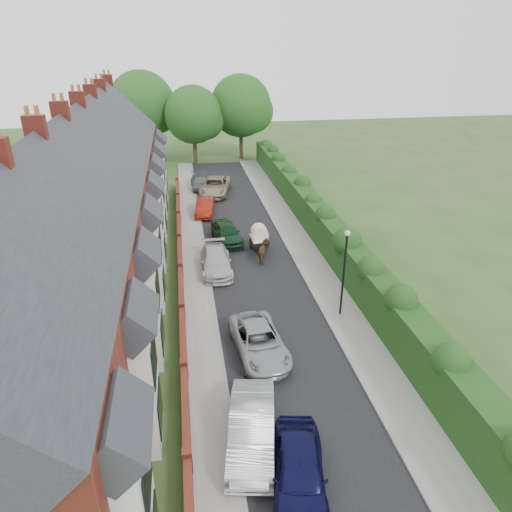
{
  "coord_description": "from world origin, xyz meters",
  "views": [
    {
      "loc": [
        -4.83,
        -16.65,
        14.09
      ],
      "look_at": [
        -0.75,
        7.88,
        2.2
      ],
      "focal_mm": 32.0,
      "sensor_mm": 36.0,
      "label": 1
    }
  ],
  "objects_px": {
    "car_red": "(205,207)",
    "horse_cart": "(259,236)",
    "lamppost": "(345,263)",
    "horse": "(264,252)",
    "car_white": "(216,261)",
    "car_beige": "(215,186)",
    "car_navy": "(299,471)",
    "car_silver_a": "(252,429)",
    "car_silver_b": "(259,341)",
    "car_grey": "(200,182)",
    "car_green": "(227,232)"
  },
  "relations": [
    {
      "from": "car_grey",
      "to": "car_navy",
      "type": "bearing_deg",
      "value": -89.16
    },
    {
      "from": "car_beige",
      "to": "horse_cart",
      "type": "bearing_deg",
      "value": -68.51
    },
    {
      "from": "lamppost",
      "to": "car_navy",
      "type": "height_order",
      "value": "lamppost"
    },
    {
      "from": "car_silver_a",
      "to": "car_silver_b",
      "type": "height_order",
      "value": "car_silver_a"
    },
    {
      "from": "car_green",
      "to": "horse_cart",
      "type": "bearing_deg",
      "value": -50.45
    },
    {
      "from": "car_grey",
      "to": "horse",
      "type": "height_order",
      "value": "horse"
    },
    {
      "from": "car_white",
      "to": "car_navy",
      "type": "bearing_deg",
      "value": -84.7
    },
    {
      "from": "car_silver_b",
      "to": "car_red",
      "type": "xyz_separation_m",
      "value": [
        -1.33,
        20.32,
        0.0
      ]
    },
    {
      "from": "car_green",
      "to": "horse_cart",
      "type": "distance_m",
      "value": 3.0
    },
    {
      "from": "lamppost",
      "to": "car_silver_b",
      "type": "xyz_separation_m",
      "value": [
        -5.07,
        -2.6,
        -2.61
      ]
    },
    {
      "from": "car_red",
      "to": "horse_cart",
      "type": "height_order",
      "value": "horse_cart"
    },
    {
      "from": "car_green",
      "to": "car_silver_a",
      "type": "bearing_deg",
      "value": -101.48
    },
    {
      "from": "car_silver_a",
      "to": "horse",
      "type": "relative_size",
      "value": 2.71
    },
    {
      "from": "car_beige",
      "to": "car_grey",
      "type": "distance_m",
      "value": 2.45
    },
    {
      "from": "car_white",
      "to": "car_red",
      "type": "xyz_separation_m",
      "value": [
        0.0,
        11.12,
        -0.01
      ]
    },
    {
      "from": "lamppost",
      "to": "car_white",
      "type": "relative_size",
      "value": 1.06
    },
    {
      "from": "car_beige",
      "to": "car_silver_a",
      "type": "bearing_deg",
      "value": -79.05
    },
    {
      "from": "car_white",
      "to": "car_green",
      "type": "height_order",
      "value": "car_green"
    },
    {
      "from": "car_green",
      "to": "car_beige",
      "type": "bearing_deg",
      "value": 80.98
    },
    {
      "from": "car_navy",
      "to": "car_silver_a",
      "type": "bearing_deg",
      "value": 132.49
    },
    {
      "from": "car_navy",
      "to": "car_white",
      "type": "distance_m",
      "value": 16.86
    },
    {
      "from": "car_white",
      "to": "car_grey",
      "type": "relative_size",
      "value": 1.06
    },
    {
      "from": "car_silver_a",
      "to": "car_silver_b",
      "type": "distance_m",
      "value": 5.64
    },
    {
      "from": "car_silver_b",
      "to": "car_white",
      "type": "bearing_deg",
      "value": 92.9
    },
    {
      "from": "car_red",
      "to": "horse_cart",
      "type": "relative_size",
      "value": 1.53
    },
    {
      "from": "car_navy",
      "to": "car_green",
      "type": "relative_size",
      "value": 1.02
    },
    {
      "from": "lamppost",
      "to": "horse",
      "type": "xyz_separation_m",
      "value": [
        -2.98,
        7.4,
        -2.54
      ]
    },
    {
      "from": "horse_cart",
      "to": "car_grey",
      "type": "bearing_deg",
      "value": 102.01
    },
    {
      "from": "car_silver_a",
      "to": "car_navy",
      "type": "bearing_deg",
      "value": -47.19
    },
    {
      "from": "car_grey",
      "to": "horse_cart",
      "type": "height_order",
      "value": "horse_cart"
    },
    {
      "from": "car_navy",
      "to": "horse",
      "type": "relative_size",
      "value": 2.54
    },
    {
      "from": "car_silver_b",
      "to": "lamppost",
      "type": "bearing_deg",
      "value": 21.82
    },
    {
      "from": "car_navy",
      "to": "horse",
      "type": "xyz_separation_m",
      "value": [
        2.02,
        17.6,
        -0.02
      ]
    },
    {
      "from": "car_red",
      "to": "car_silver_a",
      "type": "bearing_deg",
      "value": -81.24
    },
    {
      "from": "car_beige",
      "to": "horse_cart",
      "type": "xyz_separation_m",
      "value": [
        2.02,
        -14.07,
        0.33
      ]
    },
    {
      "from": "car_navy",
      "to": "car_red",
      "type": "bearing_deg",
      "value": 103.39
    },
    {
      "from": "car_white",
      "to": "car_red",
      "type": "relative_size",
      "value": 1.16
    },
    {
      "from": "car_grey",
      "to": "horse_cart",
      "type": "xyz_separation_m",
      "value": [
        3.42,
        -16.07,
        0.47
      ]
    },
    {
      "from": "horse_cart",
      "to": "horse",
      "type": "bearing_deg",
      "value": -90.0
    },
    {
      "from": "car_red",
      "to": "car_grey",
      "type": "bearing_deg",
      "value": 98.56
    },
    {
      "from": "car_grey",
      "to": "lamppost",
      "type": "bearing_deg",
      "value": -77.27
    },
    {
      "from": "car_white",
      "to": "horse",
      "type": "bearing_deg",
      "value": 13.69
    },
    {
      "from": "lamppost",
      "to": "car_grey",
      "type": "bearing_deg",
      "value": 104.14
    },
    {
      "from": "car_silver_b",
      "to": "car_white",
      "type": "xyz_separation_m",
      "value": [
        -1.33,
        9.2,
        0.02
      ]
    },
    {
      "from": "car_grey",
      "to": "car_green",
      "type": "bearing_deg",
      "value": -86.47
    },
    {
      "from": "car_white",
      "to": "car_beige",
      "type": "distance_m",
      "value": 16.86
    },
    {
      "from": "car_silver_a",
      "to": "car_grey",
      "type": "xyz_separation_m",
      "value": [
        -0.09,
        33.5,
        -0.14
      ]
    },
    {
      "from": "car_silver_a",
      "to": "car_grey",
      "type": "height_order",
      "value": "car_silver_a"
    },
    {
      "from": "lamppost",
      "to": "car_beige",
      "type": "height_order",
      "value": "lamppost"
    },
    {
      "from": "car_green",
      "to": "car_beige",
      "type": "distance_m",
      "value": 12.07
    }
  ]
}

